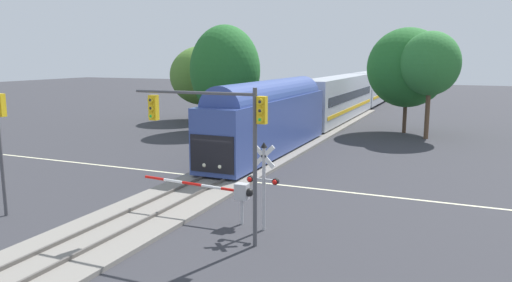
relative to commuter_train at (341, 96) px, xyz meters
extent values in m
plane|color=#333338|center=(0.00, -29.66, -2.73)|extent=(220.00, 220.00, 0.00)
cube|color=beige|center=(0.00, -29.66, -2.73)|extent=(44.00, 0.20, 0.01)
cube|color=gray|center=(0.00, -29.66, -2.64)|extent=(4.40, 80.00, 0.18)
cube|color=#56514C|center=(-0.72, -29.66, -2.48)|extent=(0.10, 80.00, 0.14)
cube|color=#56514C|center=(0.71, -29.66, -2.48)|extent=(0.10, 80.00, 0.14)
cube|color=#384C93|center=(0.00, -21.99, -0.46)|extent=(3.00, 17.59, 3.90)
cube|color=black|center=(0.00, -30.81, -1.04)|extent=(2.76, 0.08, 2.15)
cylinder|color=#384C93|center=(0.00, -21.99, 1.37)|extent=(2.76, 15.83, 2.76)
sphere|color=#F4F2CC|center=(-0.50, -30.82, -1.73)|extent=(0.24, 0.24, 0.24)
sphere|color=#F4F2CC|center=(0.50, -30.82, -1.73)|extent=(0.24, 0.24, 0.24)
cube|color=#B7BCC6|center=(0.00, -0.75, -0.11)|extent=(3.00, 23.10, 4.60)
cube|color=black|center=(1.51, -0.75, 0.19)|extent=(0.04, 20.79, 0.90)
cube|color=gold|center=(1.52, -0.75, -1.26)|extent=(0.04, 21.25, 0.36)
cube|color=#B7BCC6|center=(0.00, 23.25, -0.11)|extent=(3.00, 23.10, 4.60)
cube|color=black|center=(1.51, 23.25, 0.19)|extent=(0.04, 20.79, 0.90)
cube|color=gold|center=(1.52, 23.25, -1.26)|extent=(0.04, 21.25, 0.36)
cylinder|color=#B7B7BC|center=(4.45, -36.41, -2.18)|extent=(0.14, 0.14, 1.10)
cube|color=#B7B7BC|center=(4.45, -36.41, -1.28)|extent=(0.56, 0.40, 0.70)
sphere|color=black|center=(4.80, -36.41, -1.28)|extent=(0.36, 0.36, 0.36)
cylinder|color=red|center=(3.97, -36.41, -1.26)|extent=(0.98, 0.12, 0.15)
cylinder|color=white|center=(2.99, -36.41, -1.23)|extent=(0.98, 0.12, 0.15)
cylinder|color=red|center=(2.01, -36.41, -1.19)|extent=(0.98, 0.12, 0.15)
cylinder|color=white|center=(1.03, -36.41, -1.16)|extent=(0.98, 0.12, 0.15)
cylinder|color=red|center=(0.06, -36.41, -1.13)|extent=(0.98, 0.12, 0.15)
sphere|color=red|center=(-0.43, -36.41, -1.11)|extent=(0.14, 0.14, 0.14)
cylinder|color=#B2B2B7|center=(5.60, -36.72, -0.98)|extent=(0.14, 0.14, 3.49)
cube|color=white|center=(5.60, -36.74, 0.41)|extent=(0.98, 0.05, 0.98)
cube|color=white|center=(5.60, -36.74, 0.41)|extent=(0.98, 0.05, 0.98)
cube|color=#B2B2B7|center=(5.60, -36.72, -0.56)|extent=(1.10, 0.08, 0.08)
cylinder|color=black|center=(5.05, -36.82, -0.56)|extent=(0.26, 0.18, 0.26)
cylinder|color=black|center=(6.15, -36.82, -0.56)|extent=(0.26, 0.18, 0.26)
sphere|color=red|center=(5.05, -36.92, -0.56)|extent=(0.20, 0.20, 0.20)
sphere|color=red|center=(6.15, -36.92, -0.56)|extent=(0.20, 0.20, 0.20)
cone|color=black|center=(5.60, -36.72, 0.88)|extent=(0.28, 0.28, 0.22)
cylinder|color=#B7B7BC|center=(-4.46, -22.90, -2.18)|extent=(0.14, 0.14, 1.10)
cube|color=#B7B7BC|center=(-4.46, -22.90, -1.28)|extent=(0.56, 0.40, 0.70)
sphere|color=black|center=(-4.81, -22.90, -1.28)|extent=(0.36, 0.36, 0.36)
cylinder|color=red|center=(-3.88, -22.90, -1.24)|extent=(1.17, 0.12, 0.21)
cylinder|color=white|center=(-2.72, -22.90, -1.15)|extent=(1.17, 0.12, 0.21)
cylinder|color=red|center=(-1.55, -22.90, -1.06)|extent=(1.17, 0.12, 0.21)
cylinder|color=white|center=(-0.39, -22.90, -0.98)|extent=(1.17, 0.12, 0.21)
cylinder|color=red|center=(0.77, -22.90, -0.89)|extent=(1.17, 0.12, 0.21)
sphere|color=red|center=(1.35, -22.90, -0.85)|extent=(0.14, 0.14, 0.14)
cylinder|color=#4C4C51|center=(5.94, -38.44, 0.28)|extent=(0.16, 0.16, 6.02)
cube|color=gold|center=(6.22, -38.44, 2.49)|extent=(0.34, 0.26, 1.00)
sphere|color=#262626|center=(6.22, -38.59, 2.81)|extent=(0.20, 0.20, 0.20)
cylinder|color=gold|center=(6.22, -38.62, 2.81)|extent=(0.24, 0.10, 0.24)
sphere|color=#262626|center=(6.22, -38.59, 2.49)|extent=(0.20, 0.20, 0.20)
cylinder|color=gold|center=(6.22, -38.62, 2.49)|extent=(0.24, 0.10, 0.24)
sphere|color=green|center=(6.22, -38.59, 2.17)|extent=(0.20, 0.20, 0.20)
cylinder|color=gold|center=(6.22, -38.62, 2.17)|extent=(0.24, 0.10, 0.24)
cylinder|color=#4C4C51|center=(3.35, -38.44, 3.04)|extent=(5.18, 0.12, 0.12)
cube|color=gold|center=(1.54, -38.44, 2.39)|extent=(0.34, 0.26, 1.00)
sphere|color=#262626|center=(1.54, -38.59, 2.71)|extent=(0.20, 0.20, 0.20)
cylinder|color=gold|center=(1.54, -38.62, 2.71)|extent=(0.24, 0.10, 0.24)
sphere|color=#262626|center=(1.54, -38.59, 2.39)|extent=(0.20, 0.20, 0.20)
cylinder|color=gold|center=(1.54, -38.62, 2.39)|extent=(0.24, 0.10, 0.24)
sphere|color=green|center=(1.54, -38.59, 2.07)|extent=(0.20, 0.20, 0.20)
cylinder|color=gold|center=(1.54, -38.62, 2.07)|extent=(0.24, 0.10, 0.24)
cylinder|color=#4C4C51|center=(-5.88, -39.59, 0.19)|extent=(0.16, 0.16, 5.84)
cube|color=gold|center=(-5.60, -39.59, 2.31)|extent=(0.34, 0.26, 1.00)
cylinder|color=brown|center=(-14.22, -6.66, -1.43)|extent=(0.59, 0.59, 2.59)
ellipsoid|color=#4C7A2D|center=(-14.22, -6.66, 2.32)|extent=(7.17, 7.17, 6.54)
cylinder|color=#4C3828|center=(7.84, -7.07, -1.05)|extent=(0.36, 0.36, 3.36)
ellipsoid|color=#236628|center=(7.84, -7.07, 3.39)|extent=(7.38, 7.38, 7.36)
cylinder|color=#4C3828|center=(-8.24, -12.75, -1.41)|extent=(0.56, 0.56, 2.63)
ellipsoid|color=#236628|center=(-8.24, -12.75, 3.11)|extent=(6.71, 6.71, 8.56)
cylinder|color=brown|center=(10.03, -9.91, -0.48)|extent=(0.40, 0.40, 4.50)
ellipsoid|color=#2D7533|center=(10.03, -9.91, 3.83)|extent=(5.06, 5.06, 5.49)
camera|label=1|loc=(12.90, -54.55, 4.39)|focal=34.09mm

